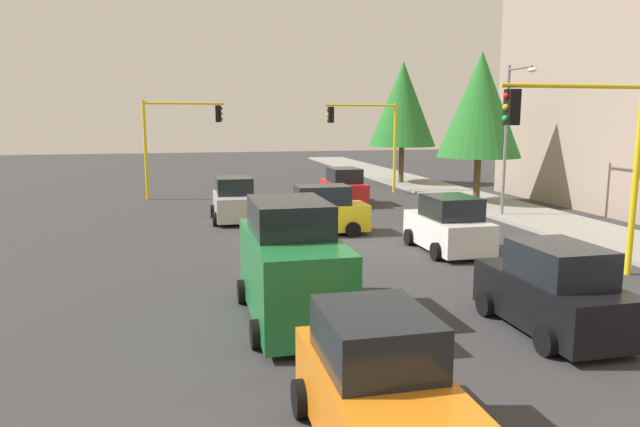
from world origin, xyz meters
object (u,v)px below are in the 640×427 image
at_px(car_silver, 235,201).
at_px(car_white, 448,226).
at_px(traffic_signal_near_left, 585,141).
at_px(traffic_signal_far_left, 367,129).
at_px(car_black, 553,292).
at_px(tree_roadside_mid, 480,105).
at_px(street_lamp_curbside, 511,124).
at_px(tree_roadside_far, 403,104).
at_px(traffic_signal_far_right, 178,130).
at_px(delivery_van_green, 291,266).
at_px(car_orange, 378,388).
at_px(car_red, 344,188).
at_px(car_yellow, 318,212).

bearing_deg(car_silver, car_white, 40.77).
xyz_separation_m(traffic_signal_near_left, car_silver, (-11.90, -8.87, -3.10)).
relative_size(traffic_signal_far_left, car_black, 1.45).
bearing_deg(traffic_signal_far_left, tree_roadside_mid, 35.77).
relative_size(traffic_signal_near_left, car_black, 1.47).
xyz_separation_m(traffic_signal_far_left, car_silver, (8.10, -8.86, -3.04)).
distance_m(traffic_signal_near_left, car_black, 5.76).
height_order(street_lamp_curbside, tree_roadside_far, tree_roadside_far).
distance_m(traffic_signal_far_right, delivery_van_green, 21.87).
bearing_deg(street_lamp_curbside, traffic_signal_far_right, -124.91).
xyz_separation_m(tree_roadside_far, car_orange, (31.01, -12.26, -4.69)).
distance_m(traffic_signal_far_right, car_orange, 27.34).
bearing_deg(car_silver, tree_roadside_far, 133.66).
distance_m(tree_roadside_far, car_red, 11.47).
distance_m(car_yellow, car_orange, 15.23).
relative_size(car_yellow, car_silver, 1.11).
height_order(traffic_signal_far_left, street_lamp_curbside, street_lamp_curbside).
bearing_deg(delivery_van_green, tree_roadside_mid, 140.09).
bearing_deg(car_orange, delivery_van_green, -177.50).
bearing_deg(car_white, street_lamp_curbside, 134.78).
relative_size(car_orange, car_white, 0.94).
relative_size(traffic_signal_near_left, delivery_van_green, 1.18).
distance_m(car_orange, car_silver, 18.92).
xyz_separation_m(tree_roadside_far, car_silver, (12.10, -12.68, -4.69)).
bearing_deg(traffic_signal_near_left, traffic_signal_far_left, -179.96).
bearing_deg(car_white, car_silver, -139.23).
xyz_separation_m(delivery_van_green, car_white, (-5.58, 6.59, -0.39)).
xyz_separation_m(traffic_signal_far_right, tree_roadside_far, (-4.00, 15.19, 1.61)).
bearing_deg(traffic_signal_near_left, car_orange, -50.31).
bearing_deg(car_yellow, car_black, 12.56).
xyz_separation_m(tree_roadside_far, tree_roadside_mid, (10.00, 0.50, -0.27)).
height_order(traffic_signal_near_left, car_yellow, traffic_signal_near_left).
relative_size(delivery_van_green, car_black, 1.25).
bearing_deg(car_yellow, car_red, 157.75).
distance_m(traffic_signal_far_left, car_black, 24.00).
bearing_deg(car_white, tree_roadside_far, 163.51).
height_order(street_lamp_curbside, car_orange, street_lamp_curbside).
distance_m(car_yellow, car_red, 8.41).
relative_size(street_lamp_curbside, car_silver, 1.92).
relative_size(traffic_signal_far_right, tree_roadside_mid, 0.69).
xyz_separation_m(street_lamp_curbside, car_black, (13.19, -6.78, -3.45)).
xyz_separation_m(delivery_van_green, car_yellow, (-9.53, 2.83, -0.39)).
relative_size(traffic_signal_far_right, traffic_signal_far_left, 1.01).
distance_m(traffic_signal_far_left, tree_roadside_mid, 7.52).
distance_m(traffic_signal_far_left, car_orange, 28.46).
distance_m(car_red, car_white, 11.75).
distance_m(street_lamp_curbside, tree_roadside_far, 14.45).
bearing_deg(traffic_signal_near_left, car_black, -42.42).
bearing_deg(car_silver, car_black, 19.87).
relative_size(tree_roadside_far, car_silver, 2.33).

